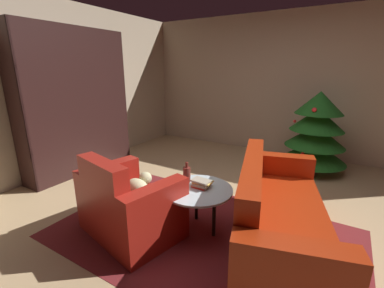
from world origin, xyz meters
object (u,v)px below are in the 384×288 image
couch_red (277,219)px  coffee_table (198,193)px  decorated_tree (316,132)px  bottle_on_table (187,174)px  bookshelf_unit (83,104)px  book_stack_on_table (202,183)px  armchair_red (129,206)px

couch_red → coffee_table: size_ratio=2.80×
couch_red → decorated_tree: 2.25m
bottle_on_table → bookshelf_unit: bearing=167.2°
coffee_table → bottle_on_table: 0.23m
decorated_tree → book_stack_on_table: bearing=-108.4°
couch_red → book_stack_on_table: couch_red is taller
armchair_red → coffee_table: (0.56, 0.40, 0.12)m
bookshelf_unit → coffee_table: 2.57m
bookshelf_unit → bottle_on_table: 2.35m
bottle_on_table → book_stack_on_table: bearing=-7.1°
bookshelf_unit → decorated_tree: size_ratio=1.71×
bookshelf_unit → book_stack_on_table: bookshelf_unit is taller
couch_red → decorated_tree: (0.04, 2.22, 0.35)m
bookshelf_unit → bottle_on_table: size_ratio=9.89×
book_stack_on_table → bottle_on_table: size_ratio=0.93×
couch_red → bottle_on_table: bearing=-175.8°
bottle_on_table → armchair_red: bearing=-128.6°
bookshelf_unit → decorated_tree: bearing=29.1°
coffee_table → bottle_on_table: (-0.17, 0.08, 0.13)m
armchair_red → coffee_table: bearing=35.6°
decorated_tree → couch_red: bearing=-91.0°
coffee_table → bottle_on_table: bottle_on_table is taller
coffee_table → armchair_red: bearing=-144.4°
coffee_table → decorated_tree: bearing=71.6°
armchair_red → decorated_tree: bearing=64.1°
coffee_table → book_stack_on_table: size_ratio=3.40×
coffee_table → bottle_on_table: bearing=155.7°
armchair_red → couch_red: bearing=22.6°
decorated_tree → coffee_table: bearing=-108.4°
armchair_red → couch_red: 1.41m
couch_red → book_stack_on_table: (-0.73, -0.09, 0.21)m
coffee_table → book_stack_on_table: 0.10m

